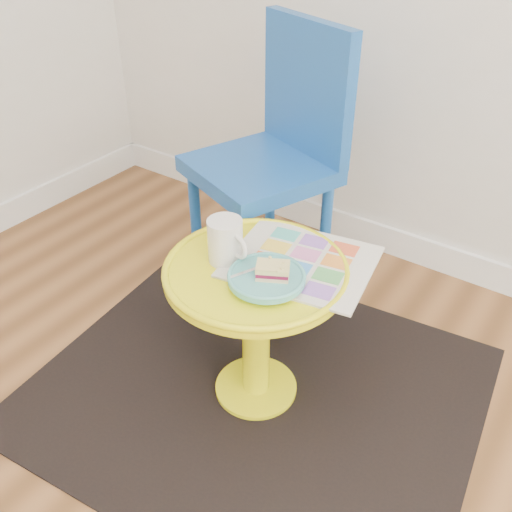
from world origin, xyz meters
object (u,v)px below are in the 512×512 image
Objects in this scene: chair at (278,148)px; mug at (226,240)px; newspaper at (301,262)px; side_table at (256,307)px; plate at (267,278)px.

mug is (0.19, -0.54, -0.02)m from chair.
chair reaches higher than newspaper.
side_table is 0.17m from plate.
mug reaches higher than side_table.
plate reaches higher than newspaper.
mug is at bearing 169.74° from plate.
chair is 0.57m from newspaper.
chair is (-0.28, 0.52, 0.21)m from side_table.
chair is at bearing 117.79° from side_table.
newspaper is 2.82× the size of mug.
newspaper is 0.21m from mug.
side_table is at bearing -143.08° from newspaper.
mug is at bearing -170.59° from side_table.
plate is at bearing -38.44° from chair.
side_table is 1.31× the size of newspaper.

